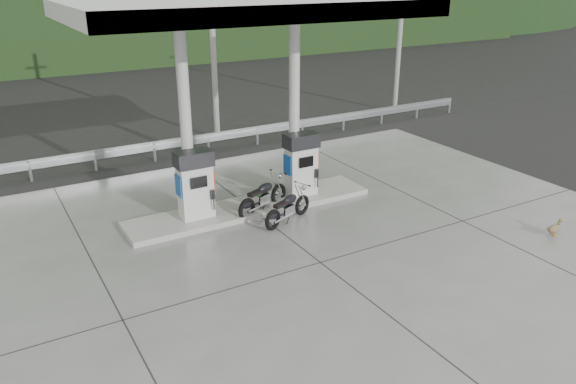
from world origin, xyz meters
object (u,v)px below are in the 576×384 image
gas_pump_left (195,184)px  motorcycle_right (263,197)px  gas_pump_right (301,164)px  motorcycle_left (288,208)px  duck (554,229)px

gas_pump_left → motorcycle_right: size_ratio=0.99×
gas_pump_right → motorcycle_left: (-1.14, -1.21, -0.65)m
motorcycle_right → duck: 7.50m
gas_pump_right → motorcycle_right: size_ratio=0.99×
motorcycle_left → gas_pump_left: bearing=128.2°
gas_pump_left → motorcycle_left: (2.06, -1.21, -0.65)m
gas_pump_left → gas_pump_right: same height
gas_pump_left → motorcycle_right: bearing=-8.6°
duck → motorcycle_left: bearing=143.2°
gas_pump_left → duck: 9.13m
gas_pump_right → duck: size_ratio=3.56×
gas_pump_left → gas_pump_right: size_ratio=1.00×
gas_pump_right → motorcycle_left: size_ratio=1.07×
gas_pump_right → duck: 6.80m
motorcycle_left → duck: bearing=-58.6°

